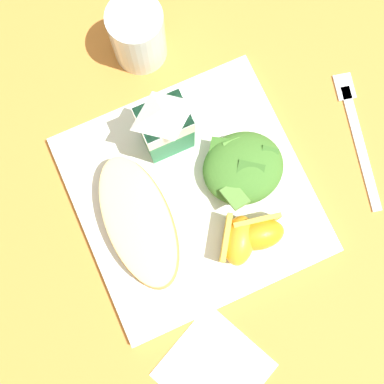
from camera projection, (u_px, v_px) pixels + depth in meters
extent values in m
plane|color=#C67A33|center=(192.00, 196.00, 0.60)|extent=(3.00, 3.00, 0.00)
cube|color=white|center=(192.00, 195.00, 0.60)|extent=(0.28, 0.28, 0.02)
ellipsoid|color=#B77F42|center=(139.00, 222.00, 0.57)|extent=(0.09, 0.17, 0.03)
ellipsoid|color=maroon|center=(138.00, 221.00, 0.56)|extent=(0.08, 0.16, 0.01)
ellipsoid|color=#EAD184|center=(137.00, 220.00, 0.55)|extent=(0.08, 0.17, 0.01)
ellipsoid|color=#3D7028|center=(242.00, 165.00, 0.57)|extent=(0.10, 0.09, 0.04)
cube|color=#5B8E3D|center=(235.00, 196.00, 0.55)|extent=(0.03, 0.03, 0.02)
cube|color=#336023|center=(268.00, 160.00, 0.56)|extent=(0.04, 0.04, 0.02)
cube|color=#336023|center=(250.00, 171.00, 0.55)|extent=(0.04, 0.04, 0.01)
cube|color=#4C8433|center=(236.00, 152.00, 0.56)|extent=(0.02, 0.03, 0.01)
cube|color=#3D7028|center=(218.00, 150.00, 0.57)|extent=(0.04, 0.04, 0.01)
cube|color=#3D7028|center=(238.00, 175.00, 0.56)|extent=(0.02, 0.03, 0.01)
cube|color=#2D8451|center=(166.00, 129.00, 0.56)|extent=(0.06, 0.04, 0.09)
cube|color=white|center=(164.00, 120.00, 0.52)|extent=(0.06, 0.05, 0.03)
pyramid|color=white|center=(163.00, 113.00, 0.50)|extent=(0.06, 0.04, 0.02)
ellipsoid|color=orange|center=(239.00, 240.00, 0.56)|extent=(0.06, 0.07, 0.04)
cube|color=gold|center=(226.00, 238.00, 0.56)|extent=(0.04, 0.05, 0.03)
ellipsoid|color=orange|center=(259.00, 235.00, 0.56)|extent=(0.07, 0.05, 0.04)
cube|color=gold|center=(256.00, 222.00, 0.56)|extent=(0.06, 0.02, 0.03)
cube|color=white|center=(214.00, 370.00, 0.56)|extent=(0.15, 0.15, 0.00)
cube|color=silver|center=(361.00, 147.00, 0.61)|extent=(0.05, 0.17, 0.01)
cube|color=silver|center=(345.00, 86.00, 0.63)|extent=(0.03, 0.04, 0.01)
cylinder|color=silver|center=(138.00, 35.00, 0.60)|extent=(0.07, 0.07, 0.09)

